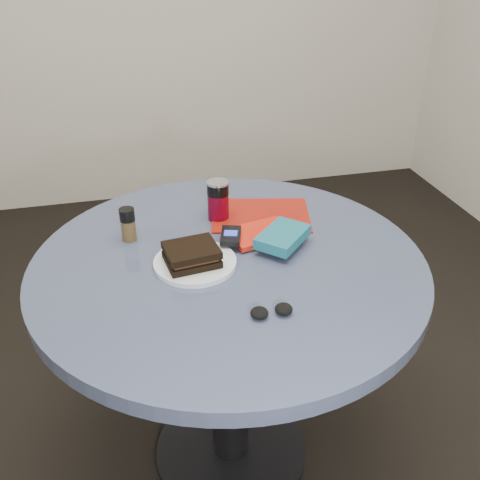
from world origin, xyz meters
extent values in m
plane|color=black|center=(0.00, 0.00, 0.00)|extent=(4.00, 4.00, 0.00)
cylinder|color=black|center=(0.00, 0.00, 0.01)|extent=(0.48, 0.48, 0.03)
cylinder|color=black|center=(0.00, 0.00, 0.37)|extent=(0.11, 0.11, 0.68)
cylinder|color=#37415B|center=(0.00, 0.00, 0.73)|extent=(1.00, 1.00, 0.04)
cylinder|color=silver|center=(-0.09, -0.01, 0.76)|extent=(0.21, 0.21, 0.01)
cube|color=black|center=(-0.10, -0.02, 0.77)|extent=(0.14, 0.12, 0.02)
cube|color=#392115|center=(-0.10, -0.02, 0.79)|extent=(0.12, 0.11, 0.01)
cube|color=black|center=(-0.10, -0.02, 0.80)|extent=(0.14, 0.12, 0.02)
cylinder|color=#5F0418|center=(0.02, 0.22, 0.79)|extent=(0.07, 0.07, 0.08)
cylinder|color=black|center=(0.02, 0.22, 0.84)|extent=(0.07, 0.07, 0.03)
cylinder|color=silver|center=(0.02, 0.22, 0.86)|extent=(0.07, 0.07, 0.01)
cylinder|color=#493A1F|center=(-0.24, 0.15, 0.78)|extent=(0.05, 0.05, 0.06)
cylinder|color=black|center=(-0.24, 0.15, 0.83)|extent=(0.05, 0.05, 0.03)
cube|color=maroon|center=(0.14, 0.20, 0.75)|extent=(0.32, 0.27, 0.00)
cube|color=red|center=(0.11, 0.08, 0.76)|extent=(0.19, 0.15, 0.01)
cube|color=#175B6E|center=(0.15, 0.02, 0.78)|extent=(0.17, 0.17, 0.03)
cube|color=black|center=(0.02, 0.07, 0.78)|extent=(0.07, 0.10, 0.01)
cube|color=#2234AC|center=(0.02, 0.07, 0.78)|extent=(0.04, 0.04, 0.00)
ellipsoid|color=black|center=(0.01, -0.25, 0.76)|extent=(0.04, 0.04, 0.02)
ellipsoid|color=black|center=(0.07, -0.25, 0.76)|extent=(0.04, 0.04, 0.02)
camera|label=1|loc=(-0.24, -1.12, 1.48)|focal=40.00mm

